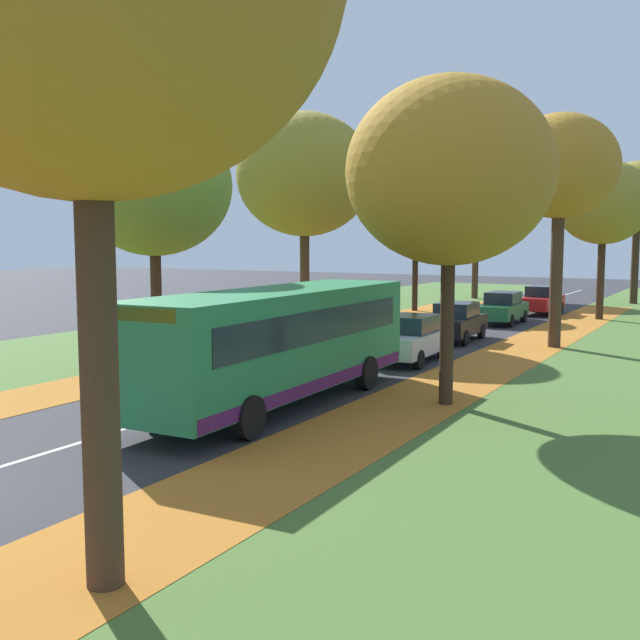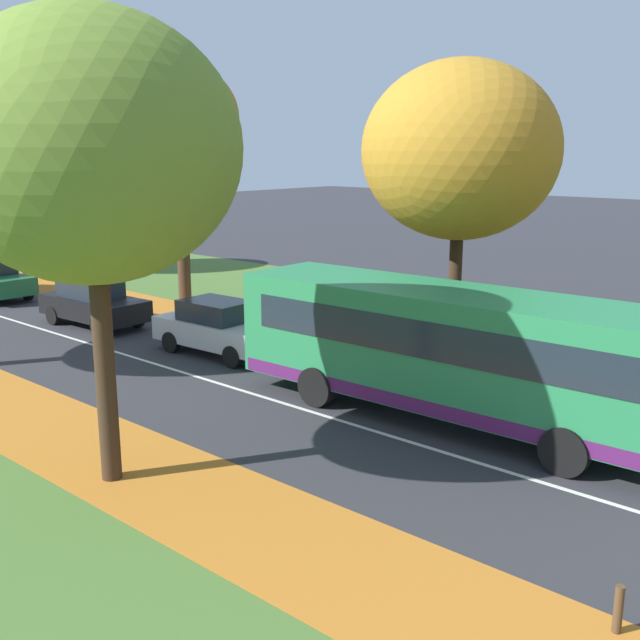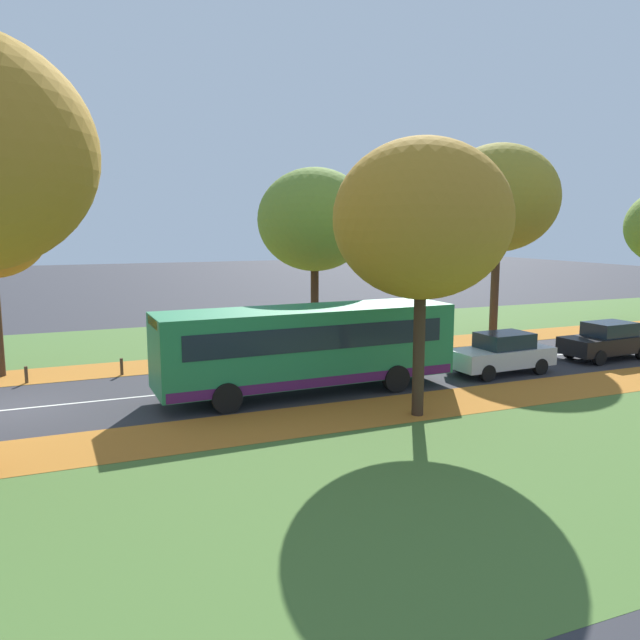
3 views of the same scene
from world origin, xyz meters
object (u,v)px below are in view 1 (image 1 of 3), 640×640
(tree_right_far, at_px, (604,203))
(car_green_third_in_line, at_px, (502,308))
(bus, at_px, (278,340))
(car_black_following, at_px, (456,322))
(car_red_fourth_in_line, at_px, (541,300))
(tree_left_near, at_px, (154,186))
(tree_right_mid, at_px, (560,168))
(tree_left_far, at_px, (416,215))
(tree_right_distant, at_px, (638,195))
(tree_left_mid, at_px, (304,175))
(tree_left_distant, at_px, (477,199))
(car_silver_lead, at_px, (410,339))
(tree_right_near, at_px, (450,172))

(tree_right_far, relative_size, car_green_third_in_line, 2.00)
(bus, xyz_separation_m, car_black_following, (-0.18, 14.12, -0.89))
(car_red_fourth_in_line, bearing_deg, tree_right_far, -21.44)
(tree_left_near, xyz_separation_m, car_green_third_in_line, (6.54, 18.40, -5.21))
(tree_right_mid, height_order, car_green_third_in_line, tree_right_mid)
(tree_left_far, height_order, car_green_third_in_line, tree_left_far)
(car_green_third_in_line, bearing_deg, tree_right_far, 50.29)
(tree_left_near, distance_m, tree_right_distant, 36.40)
(tree_left_near, bearing_deg, tree_right_distant, 72.76)
(tree_left_mid, relative_size, car_red_fourth_in_line, 2.35)
(car_black_following, distance_m, car_red_fourth_in_line, 13.40)
(tree_right_mid, distance_m, car_green_third_in_line, 10.40)
(tree_left_distant, relative_size, car_black_following, 2.28)
(tree_left_distant, relative_size, car_silver_lead, 2.28)
(tree_right_distant, bearing_deg, tree_left_mid, -114.89)
(tree_left_near, bearing_deg, tree_left_mid, 92.49)
(car_green_third_in_line, xyz_separation_m, car_red_fourth_in_line, (0.54, 6.06, 0.00))
(tree_left_near, distance_m, tree_left_distant, 33.98)
(tree_left_near, xyz_separation_m, car_red_fourth_in_line, (7.09, 24.46, -5.21))
(tree_left_mid, distance_m, tree_right_distant, 26.71)
(car_black_following, bearing_deg, bus, -89.27)
(tree_right_far, bearing_deg, tree_right_mid, -88.94)
(tree_left_far, relative_size, car_green_third_in_line, 1.91)
(car_black_following, bearing_deg, tree_left_distant, 105.99)
(tree_left_far, xyz_separation_m, car_silver_lead, (7.14, -17.78, -4.92))
(tree_left_near, relative_size, car_green_third_in_line, 1.98)
(tree_left_near, relative_size, tree_left_far, 1.04)
(tree_right_near, bearing_deg, tree_left_distant, 106.75)
(tree_left_far, height_order, tree_right_near, tree_right_near)
(tree_right_distant, xyz_separation_m, car_silver_lead, (-3.70, -29.70, -6.40))
(tree_left_distant, xyz_separation_m, car_green_third_in_line, (6.47, -15.56, -6.39))
(tree_left_near, xyz_separation_m, tree_right_near, (10.55, -0.86, -0.08))
(tree_left_near, xyz_separation_m, tree_left_distant, (0.07, 33.96, 1.18))
(tree_left_near, xyz_separation_m, car_black_following, (6.63, 11.07, -5.21))
(tree_right_mid, bearing_deg, tree_right_near, -90.68)
(tree_left_far, bearing_deg, car_silver_lead, -68.13)
(bus, bearing_deg, tree_right_distant, 84.00)
(tree_left_mid, height_order, tree_right_mid, tree_left_mid)
(tree_right_far, height_order, car_black_following, tree_right_far)
(tree_left_mid, xyz_separation_m, tree_right_near, (11.01, -11.39, -1.24))
(tree_left_mid, distance_m, car_red_fourth_in_line, 17.08)
(tree_left_distant, bearing_deg, tree_right_distant, 4.22)
(tree_right_mid, xyz_separation_m, car_black_following, (-4.06, -0.10, -6.22))
(tree_right_mid, height_order, car_red_fourth_in_line, tree_right_mid)
(tree_right_mid, bearing_deg, tree_left_distant, 114.99)
(tree_left_distant, xyz_separation_m, car_red_fourth_in_line, (7.01, -9.50, -6.39))
(car_silver_lead, relative_size, car_black_following, 1.00)
(tree_right_mid, xyz_separation_m, tree_right_far, (-0.22, 11.96, -0.83))
(car_red_fourth_in_line, bearing_deg, car_green_third_in_line, -95.11)
(tree_left_near, xyz_separation_m, tree_left_mid, (-0.46, 10.53, 1.16))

